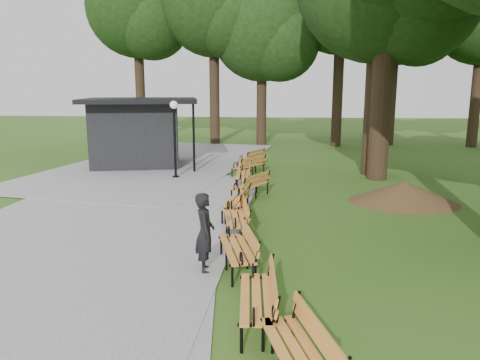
# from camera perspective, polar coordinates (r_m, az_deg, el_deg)

# --- Properties ---
(ground) EXTENTS (100.00, 100.00, 0.00)m
(ground) POSITION_cam_1_polar(r_m,az_deg,el_deg) (8.80, -1.93, -13.35)
(ground) COLOR #2E5618
(ground) RESTS_ON ground
(path) EXTENTS (12.00, 38.00, 0.06)m
(path) POSITION_cam_1_polar(r_m,az_deg,el_deg) (12.55, -18.76, -6.13)
(path) COLOR gray
(path) RESTS_ON ground
(person) EXTENTS (0.52, 0.67, 1.65)m
(person) POSITION_cam_1_polar(r_m,az_deg,el_deg) (9.29, -4.37, -6.55)
(person) COLOR black
(person) RESTS_ON ground
(kiosk) EXTENTS (5.89, 5.38, 3.18)m
(kiosk) POSITION_cam_1_polar(r_m,az_deg,el_deg) (22.39, -12.73, 5.79)
(kiosk) COLOR black
(kiosk) RESTS_ON ground
(lamp_post) EXTENTS (0.32, 0.32, 3.15)m
(lamp_post) POSITION_cam_1_polar(r_m,az_deg,el_deg) (18.83, -8.15, 7.00)
(lamp_post) COLOR black
(lamp_post) RESTS_ON ground
(dirt_mound) EXTENTS (2.94, 2.94, 0.69)m
(dirt_mound) POSITION_cam_1_polar(r_m,az_deg,el_deg) (15.81, 19.65, -1.44)
(dirt_mound) COLOR #47301C
(dirt_mound) RESTS_ON ground
(bench_1) EXTENTS (1.16, 2.00, 0.88)m
(bench_1) POSITION_cam_1_polar(r_m,az_deg,el_deg) (6.15, 7.08, -20.54)
(bench_1) COLOR orange
(bench_1) RESTS_ON ground
(bench_2) EXTENTS (0.76, 1.94, 0.88)m
(bench_2) POSITION_cam_1_polar(r_m,az_deg,el_deg) (7.46, 2.04, -14.40)
(bench_2) COLOR orange
(bench_2) RESTS_ON ground
(bench_3) EXTENTS (1.09, 2.00, 0.88)m
(bench_3) POSITION_cam_1_polar(r_m,az_deg,el_deg) (9.49, -0.38, -8.57)
(bench_3) COLOR orange
(bench_3) RESTS_ON ground
(bench_4) EXTENTS (0.94, 1.98, 0.88)m
(bench_4) POSITION_cam_1_polar(r_m,az_deg,el_deg) (11.68, -0.58, -4.71)
(bench_4) COLOR orange
(bench_4) RESTS_ON ground
(bench_5) EXTENTS (0.80, 1.95, 0.88)m
(bench_5) POSITION_cam_1_polar(r_m,az_deg,el_deg) (13.21, -0.55, -2.80)
(bench_5) COLOR orange
(bench_5) RESTS_ON ground
(bench_6) EXTENTS (1.43, 1.98, 0.88)m
(bench_6) POSITION_cam_1_polar(r_m,az_deg,el_deg) (15.47, 1.27, -0.68)
(bench_6) COLOR orange
(bench_6) RESTS_ON ground
(bench_7) EXTENTS (0.73, 1.93, 0.88)m
(bench_7) POSITION_cam_1_polar(r_m,az_deg,el_deg) (17.41, 0.37, 0.68)
(bench_7) COLOR orange
(bench_7) RESTS_ON ground
(bench_8) EXTENTS (1.58, 1.94, 0.88)m
(bench_8) POSITION_cam_1_polar(r_m,az_deg,el_deg) (19.38, 1.04, 1.79)
(bench_8) COLOR orange
(bench_8) RESTS_ON ground
(bench_9) EXTENTS (1.36, 2.00, 0.88)m
(bench_9) POSITION_cam_1_polar(r_m,az_deg,el_deg) (21.39, 1.34, 2.70)
(bench_9) COLOR orange
(bench_9) RESTS_ON ground
(tree_backdrop) EXTENTS (37.43, 9.10, 16.37)m
(tree_backdrop) POSITION_cam_1_polar(r_m,az_deg,el_deg) (31.38, 15.91, 19.26)
(tree_backdrop) COLOR black
(tree_backdrop) RESTS_ON ground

